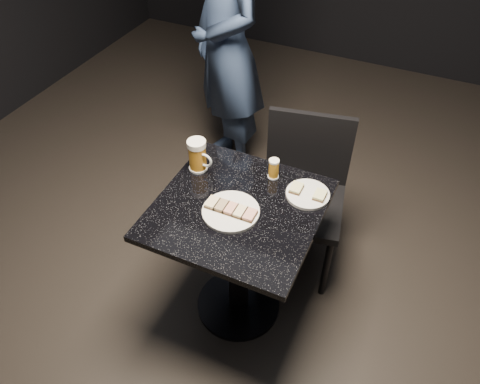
% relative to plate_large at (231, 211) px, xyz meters
% --- Properties ---
extents(floor, '(6.00, 6.00, 0.00)m').
position_rel_plate_large_xyz_m(floor, '(0.01, 0.05, -0.76)').
color(floor, black).
rests_on(floor, ground).
extents(plate_large, '(0.25, 0.25, 0.01)m').
position_rel_plate_large_xyz_m(plate_large, '(0.00, 0.00, 0.00)').
color(plate_large, white).
rests_on(plate_large, table).
extents(plate_small, '(0.19, 0.19, 0.01)m').
position_rel_plate_large_xyz_m(plate_small, '(0.26, 0.24, 0.00)').
color(plate_small, silver).
rests_on(plate_small, table).
extents(patron, '(0.78, 0.76, 1.81)m').
position_rel_plate_large_xyz_m(patron, '(-0.55, 1.12, 0.15)').
color(patron, navy).
rests_on(patron, floor).
extents(table, '(0.70, 0.70, 0.75)m').
position_rel_plate_large_xyz_m(table, '(0.01, 0.05, -0.25)').
color(table, black).
rests_on(table, floor).
extents(beer_mug, '(0.13, 0.09, 0.16)m').
position_rel_plate_large_xyz_m(beer_mug, '(-0.26, 0.20, 0.07)').
color(beer_mug, silver).
rests_on(beer_mug, table).
extents(beer_tumbler, '(0.05, 0.05, 0.10)m').
position_rel_plate_large_xyz_m(beer_tumbler, '(0.08, 0.29, 0.04)').
color(beer_tumbler, white).
rests_on(beer_tumbler, table).
extents(chair, '(0.52, 0.52, 0.89)m').
position_rel_plate_large_xyz_m(chair, '(0.16, 0.53, -0.25)').
color(chair, black).
rests_on(chair, floor).
extents(canapes_on_plate_large, '(0.22, 0.07, 0.02)m').
position_rel_plate_large_xyz_m(canapes_on_plate_large, '(0.00, -0.00, 0.02)').
color(canapes_on_plate_large, '#4C3521').
rests_on(canapes_on_plate_large, plate_large).
extents(canapes_on_plate_small, '(0.16, 0.07, 0.02)m').
position_rel_plate_large_xyz_m(canapes_on_plate_small, '(0.26, 0.24, 0.02)').
color(canapes_on_plate_small, '#4C3521').
rests_on(canapes_on_plate_small, plate_small).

